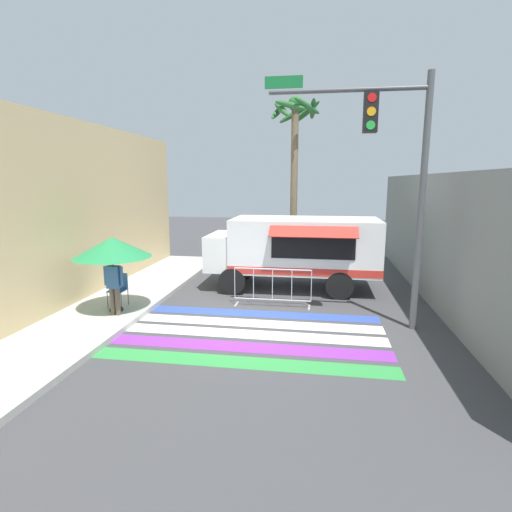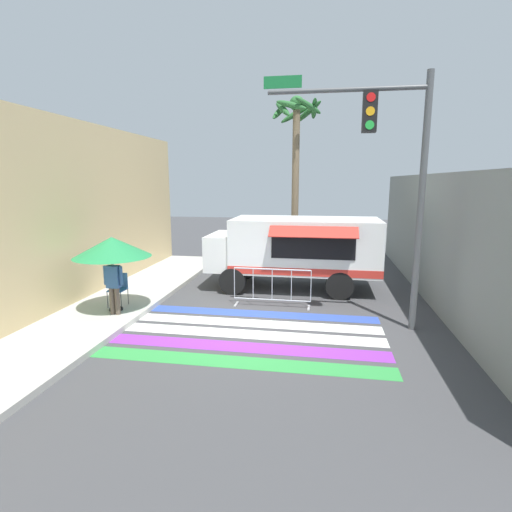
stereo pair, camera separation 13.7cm
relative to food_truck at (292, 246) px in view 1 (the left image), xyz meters
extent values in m
plane|color=#424244|center=(-0.65, -3.60, -1.45)|extent=(60.00, 60.00, 0.00)
cube|color=#B7B5AD|center=(-5.92, -3.60, -1.38)|extent=(4.40, 16.00, 0.14)
cube|color=#DBBC84|center=(-6.15, -3.60, 1.23)|extent=(0.25, 16.00, 5.36)
cube|color=gray|center=(4.28, -0.60, 0.47)|extent=(0.20, 16.00, 3.84)
cube|color=green|center=(-0.65, -5.90, -1.45)|extent=(6.40, 0.56, 0.01)
cube|color=purple|center=(-0.65, -5.14, -1.45)|extent=(6.40, 0.56, 0.01)
cube|color=white|center=(-0.65, -4.38, -1.45)|extent=(6.40, 0.56, 0.01)
cube|color=white|center=(-0.65, -3.62, -1.45)|extent=(6.40, 0.56, 0.01)
cube|color=#334FB2|center=(-0.65, -2.86, -1.45)|extent=(6.40, 0.56, 0.01)
cube|color=white|center=(0.44, 0.01, 0.08)|extent=(4.82, 2.32, 1.74)
cube|color=white|center=(-1.97, 0.01, -0.20)|extent=(1.70, 2.13, 1.17)
cube|color=#1E232D|center=(-2.77, 0.01, 0.09)|extent=(0.06, 1.85, 0.45)
cube|color=black|center=(0.72, -1.17, 0.21)|extent=(2.55, 0.03, 0.78)
cube|color=red|center=(0.72, -1.37, 0.68)|extent=(2.65, 0.43, 0.31)
cube|color=red|center=(0.44, -1.16, -0.61)|extent=(4.82, 0.01, 0.24)
cylinder|color=black|center=(-1.83, -1.06, -1.01)|extent=(0.87, 0.22, 0.87)
cylinder|color=black|center=(-1.83, 1.07, -1.01)|extent=(0.87, 0.22, 0.87)
cylinder|color=black|center=(1.57, -1.06, -1.01)|extent=(0.87, 0.22, 0.87)
cylinder|color=black|center=(1.57, 1.07, -1.01)|extent=(0.87, 0.22, 0.87)
cylinder|color=#515456|center=(3.26, -3.35, 1.57)|extent=(0.16, 0.16, 6.05)
cylinder|color=#515456|center=(1.44, -3.35, 4.23)|extent=(3.64, 0.11, 0.11)
cube|color=black|center=(1.98, -3.38, 3.72)|extent=(0.32, 0.28, 0.90)
cylinder|color=red|center=(1.98, -3.52, 4.02)|extent=(0.20, 0.02, 0.20)
cylinder|color=#F2A519|center=(1.98, -3.52, 3.72)|extent=(0.20, 0.02, 0.20)
cylinder|color=green|center=(1.98, -3.52, 3.42)|extent=(0.20, 0.02, 0.20)
cube|color=#197238|center=(-0.03, -3.37, 4.45)|extent=(0.90, 0.02, 0.28)
cylinder|color=black|center=(-4.50, -3.62, -1.28)|extent=(0.36, 0.36, 0.06)
cylinder|color=#B2B2B7|center=(-4.50, -3.62, -0.29)|extent=(0.04, 0.04, 2.02)
cone|color=#268C4C|center=(-4.50, -3.62, 0.45)|extent=(2.03, 2.03, 0.53)
cylinder|color=#4C4C51|center=(-4.84, -3.46, -1.08)|extent=(0.02, 0.02, 0.46)
cylinder|color=#4C4C51|center=(-4.43, -3.46, -1.08)|extent=(0.02, 0.02, 0.46)
cylinder|color=#4C4C51|center=(-4.84, -3.06, -1.08)|extent=(0.02, 0.02, 0.46)
cylinder|color=#4C4C51|center=(-4.43, -3.06, -1.08)|extent=(0.02, 0.02, 0.46)
cube|color=#2D5999|center=(-4.63, -3.26, -0.83)|extent=(0.43, 0.43, 0.03)
cube|color=#2D5999|center=(-4.63, -3.06, -0.60)|extent=(0.43, 0.03, 0.43)
cylinder|color=brown|center=(-4.42, -3.93, -0.94)|extent=(0.13, 0.13, 0.73)
cylinder|color=brown|center=(-4.27, -3.93, -0.94)|extent=(0.13, 0.13, 0.73)
cube|color=#33598C|center=(-4.35, -3.93, -0.28)|extent=(0.34, 0.20, 0.59)
cylinder|color=#33598C|center=(-4.57, -3.93, -0.25)|extent=(0.09, 0.09, 0.50)
cylinder|color=#33598C|center=(-4.13, -3.93, -0.25)|extent=(0.09, 0.09, 0.50)
sphere|color=tan|center=(-4.35, -3.93, 0.14)|extent=(0.20, 0.20, 0.20)
cylinder|color=#B7BABF|center=(-0.40, -2.13, -0.33)|extent=(2.24, 0.04, 0.04)
cylinder|color=#B7BABF|center=(-0.40, -2.13, -1.25)|extent=(2.24, 0.04, 0.04)
cylinder|color=#B7BABF|center=(-1.52, -2.13, -0.79)|extent=(0.02, 0.02, 0.91)
cylinder|color=#B7BABF|center=(-0.96, -2.13, -0.79)|extent=(0.02, 0.02, 0.91)
cylinder|color=#B7BABF|center=(-0.40, -2.13, -0.79)|extent=(0.02, 0.02, 0.91)
cylinder|color=#B7BABF|center=(0.16, -2.13, -0.79)|extent=(0.02, 0.02, 0.91)
cylinder|color=#B7BABF|center=(0.72, -2.13, -0.79)|extent=(0.02, 0.02, 0.91)
cube|color=#B7BABF|center=(-1.47, -2.13, -1.44)|extent=(0.06, 0.44, 0.03)
cube|color=#B7BABF|center=(0.67, -2.13, -1.44)|extent=(0.06, 0.44, 0.03)
cylinder|color=#7A664C|center=(-0.20, 3.82, 1.84)|extent=(0.30, 0.30, 6.58)
sphere|color=#2D6B33|center=(-0.20, 3.82, 5.28)|extent=(0.60, 0.60, 0.60)
ellipsoid|color=#2D6B33|center=(0.51, 3.88, 5.06)|extent=(0.34, 1.41, 0.79)
ellipsoid|color=#2D6B33|center=(0.23, 4.44, 5.03)|extent=(1.31, 1.01, 0.94)
ellipsoid|color=#2D6B33|center=(-0.27, 4.57, 5.02)|extent=(1.42, 0.36, 0.96)
ellipsoid|color=#2D6B33|center=(-0.93, 4.03, 5.02)|extent=(0.63, 1.45, 0.95)
ellipsoid|color=#2D6B33|center=(-0.74, 3.48, 5.02)|extent=(0.87, 1.16, 0.85)
ellipsoid|color=#2D6B33|center=(-0.38, 3.20, 5.12)|extent=(1.32, 0.59, 0.59)
ellipsoid|color=#2D6B33|center=(0.29, 3.32, 5.09)|extent=(1.18, 1.15, 0.70)
camera|label=1|loc=(0.88, -13.30, 2.16)|focal=28.00mm
camera|label=2|loc=(1.01, -13.28, 2.16)|focal=28.00mm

